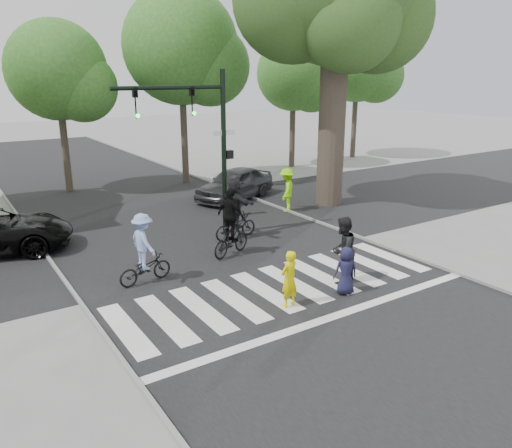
{
  "coord_description": "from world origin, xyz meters",
  "views": [
    {
      "loc": [
        -7.73,
        -9.58,
        5.84
      ],
      "look_at": [
        0.5,
        3.0,
        1.3
      ],
      "focal_mm": 35.0,
      "sensor_mm": 36.0,
      "label": 1
    }
  ],
  "objects": [
    {
      "name": "bystander_dark",
      "position": [
        2.77,
        8.12,
        0.89
      ],
      "size": [
        0.75,
        0.6,
        1.78
      ],
      "primitive_type": "imported",
      "rotation": [
        0.0,
        0.0,
        2.83
      ],
      "color": "black",
      "rests_on": "ground"
    },
    {
      "name": "road_cross",
      "position": [
        0.0,
        8.0,
        0.01
      ],
      "size": [
        70.0,
        10.0,
        0.01
      ],
      "primitive_type": "cube",
      "color": "black",
      "rests_on": "ground"
    },
    {
      "name": "crosswalk",
      "position": [
        0.0,
        0.66,
        0.01
      ],
      "size": [
        10.0,
        3.85,
        0.01
      ],
      "color": "silver",
      "rests_on": "ground"
    },
    {
      "name": "cyclist_mid",
      "position": [
        0.2,
        4.05,
        0.93
      ],
      "size": [
        1.8,
        1.14,
        2.27
      ],
      "color": "black",
      "rests_on": "ground"
    },
    {
      "name": "bg_tree_5",
      "position": [
        18.27,
        16.69,
        6.36
      ],
      "size": [
        5.67,
        5.4,
        9.3
      ],
      "color": "brown",
      "rests_on": "ground"
    },
    {
      "name": "traffic_signal",
      "position": [
        0.35,
        6.2,
        3.9
      ],
      "size": [
        4.45,
        0.29,
        6.0
      ],
      "color": "black",
      "rests_on": "ground"
    },
    {
      "name": "cyclist_right",
      "position": [
        1.24,
        5.52,
        1.0
      ],
      "size": [
        1.83,
        1.7,
        2.25
      ],
      "color": "black",
      "rests_on": "ground"
    },
    {
      "name": "bystander_hivis",
      "position": [
        5.09,
        7.55,
        0.96
      ],
      "size": [
        1.38,
        1.38,
        1.92
      ],
      "primitive_type": "imported",
      "rotation": [
        0.0,
        0.0,
        3.92
      ],
      "color": "#8AF709",
      "rests_on": "ground"
    },
    {
      "name": "bg_tree_2",
      "position": [
        -1.76,
        16.62,
        5.78
      ],
      "size": [
        5.04,
        4.8,
        8.4
      ],
      "color": "brown",
      "rests_on": "ground"
    },
    {
      "name": "cyclist_left",
      "position": [
        -3.06,
        3.44,
        0.9
      ],
      "size": [
        1.7,
        1.14,
        2.08
      ],
      "color": "black",
      "rests_on": "ground"
    },
    {
      "name": "pedestrian_adult",
      "position": [
        1.74,
        0.35,
        0.98
      ],
      "size": [
        1.17,
        1.05,
        1.97
      ],
      "primitive_type": "imported",
      "rotation": [
        0.0,
        0.0,
        3.53
      ],
      "color": "black",
      "rests_on": "ground"
    },
    {
      "name": "pedestrian_woman",
      "position": [
        -0.5,
        -0.09,
        0.77
      ],
      "size": [
        0.62,
        0.48,
        1.53
      ],
      "primitive_type": "imported",
      "rotation": [
        0.0,
        0.0,
        3.36
      ],
      "color": "#E7DD04",
      "rests_on": "ground"
    },
    {
      "name": "bg_tree_4",
      "position": [
        12.23,
        16.12,
        5.64
      ],
      "size": [
        4.83,
        4.6,
        8.15
      ],
      "color": "brown",
      "rests_on": "ground"
    },
    {
      "name": "road_stem",
      "position": [
        0.0,
        5.0,
        0.01
      ],
      "size": [
        10.0,
        70.0,
        0.01
      ],
      "primitive_type": "cube",
      "color": "black",
      "rests_on": "ground"
    },
    {
      "name": "curb_left",
      "position": [
        -5.05,
        5.0,
        0.05
      ],
      "size": [
        0.1,
        70.0,
        0.1
      ],
      "primitive_type": "cube",
      "color": "gray",
      "rests_on": "ground"
    },
    {
      "name": "bg_tree_3",
      "position": [
        4.31,
        15.27,
        6.94
      ],
      "size": [
        6.3,
        6.0,
        10.2
      ],
      "color": "brown",
      "rests_on": "ground"
    },
    {
      "name": "ground",
      "position": [
        0.0,
        0.0,
        0.0
      ],
      "size": [
        120.0,
        120.0,
        0.0
      ],
      "primitive_type": "plane",
      "color": "gray",
      "rests_on": "ground"
    },
    {
      "name": "curb_right",
      "position": [
        5.05,
        5.0,
        0.05
      ],
      "size": [
        0.1,
        70.0,
        0.1
      ],
      "primitive_type": "cube",
      "color": "gray",
      "rests_on": "ground"
    },
    {
      "name": "pedestrian_child",
      "position": [
        1.26,
        -0.32,
        0.68
      ],
      "size": [
        0.77,
        0.63,
        1.35
      ],
      "primitive_type": "imported",
      "rotation": [
        0.0,
        0.0,
        2.79
      ],
      "color": "#1B1B3B",
      "rests_on": "ground"
    },
    {
      "name": "car_grey",
      "position": [
        4.3,
        10.67,
        0.77
      ],
      "size": [
        4.87,
        3.35,
        1.54
      ],
      "primitive_type": "imported",
      "rotation": [
        0.0,
        0.0,
        -1.2
      ],
      "color": "#3A3B3F",
      "rests_on": "ground"
    }
  ]
}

